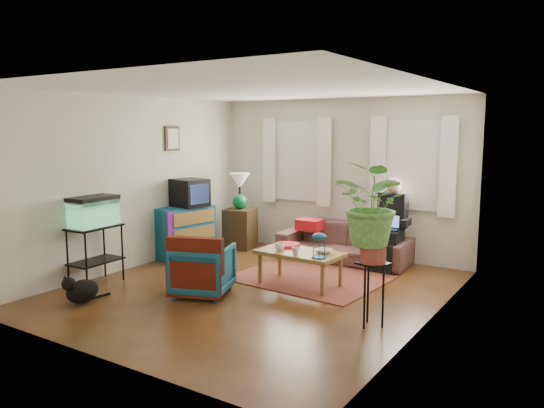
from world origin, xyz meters
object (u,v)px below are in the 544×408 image
Objects in this scene: dresser at (185,232)px; aquarium_stand at (96,255)px; sofa at (344,236)px; armchair at (203,267)px; plant_stand at (372,295)px; side_table at (240,228)px; coffee_table at (300,268)px.

dresser reaches higher than aquarium_stand.
sofa is at bearing 49.60° from aquarium_stand.
dresser reaches higher than armchair.
armchair reaches higher than plant_stand.
plant_stand is at bearing -61.80° from sofa.
aquarium_stand is (-0.01, -1.79, -0.02)m from dresser.
aquarium_stand is 1.14× the size of plant_stand.
plant_stand is at bearing -33.76° from side_table.
aquarium_stand is 0.70× the size of coffee_table.
dresser reaches higher than side_table.
armchair is at bearing -177.04° from plant_stand.
plant_stand is (3.77, -1.23, -0.07)m from dresser.
dresser is at bearing -61.56° from armchair.
armchair reaches higher than side_table.
dresser is at bearing -155.42° from sofa.
armchair is 1.01× the size of plant_stand.
side_table is at bearing -83.82° from armchair.
aquarium_stand reaches higher than side_table.
armchair is (-0.78, -2.55, -0.05)m from sofa.
coffee_table is (0.07, -1.54, -0.17)m from sofa.
sofa is 2.21× the size of dresser.
armchair is at bearing -110.00° from sofa.
armchair reaches higher than coffee_table.
dresser is (-2.30, -1.20, 0.02)m from sofa.
side_table is 0.88× the size of aquarium_stand.
side_table is 1.00× the size of plant_stand.
aquarium_stand is at bearing -171.60° from plant_stand.
armchair is 1.32m from coffee_table.
aquarium_stand is at bearing -145.62° from coffee_table.
aquarium_stand is 2.79m from coffee_table.
sofa reaches higher than armchair.
coffee_table is 1.61× the size of plant_stand.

